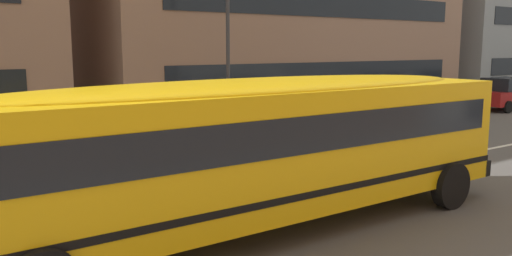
% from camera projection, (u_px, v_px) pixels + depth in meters
% --- Properties ---
extents(ground_plane, '(400.00, 400.00, 0.00)m').
position_uv_depth(ground_plane, '(325.00, 181.00, 12.50)').
color(ground_plane, '#54514F').
extents(sidewalk_far, '(120.00, 3.00, 0.01)m').
position_uv_depth(sidewalk_far, '(175.00, 135.00, 18.97)').
color(sidewalk_far, gray).
rests_on(sidewalk_far, ground_plane).
extents(lane_centreline, '(110.00, 0.16, 0.01)m').
position_uv_depth(lane_centreline, '(325.00, 181.00, 12.50)').
color(lane_centreline, silver).
rests_on(lane_centreline, ground_plane).
extents(school_bus, '(11.95, 2.85, 2.67)m').
position_uv_depth(school_bus, '(247.00, 143.00, 8.83)').
color(school_bus, yellow).
rests_on(school_bus, ground_plane).
extents(parked_car_silver_by_lamppost, '(3.90, 1.88, 1.64)m').
position_uv_depth(parked_car_silver_by_lamppost, '(360.00, 108.00, 20.25)').
color(parked_car_silver_by_lamppost, '#B7BABF').
rests_on(parked_car_silver_by_lamppost, ground_plane).
extents(parked_car_red_under_tree, '(3.97, 2.02, 1.64)m').
position_uv_depth(parked_car_red_under_tree, '(507.00, 93.00, 26.57)').
color(parked_car_red_under_tree, maroon).
rests_on(parked_car_red_under_tree, ground_plane).
extents(street_lamp, '(0.44, 0.44, 6.80)m').
position_uv_depth(street_lamp, '(228.00, 15.00, 18.79)').
color(street_lamp, '#38383D').
rests_on(street_lamp, ground_plane).
extents(apartment_block_far_right, '(14.21, 11.84, 13.30)m').
position_uv_depth(apartment_block_far_right, '(467.00, 1.00, 40.21)').
color(apartment_block_far_right, gray).
rests_on(apartment_block_far_right, ground_plane).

